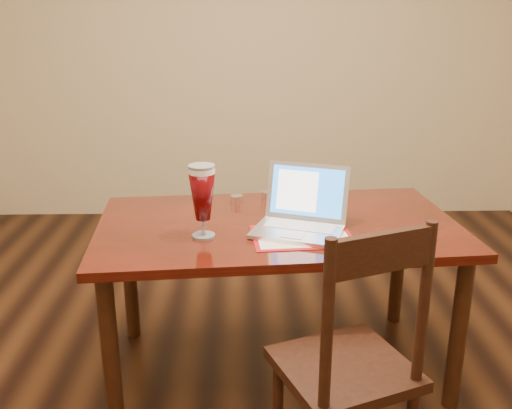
{
  "coord_description": "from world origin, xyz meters",
  "views": [
    {
      "loc": [
        -0.06,
        -2.1,
        1.62
      ],
      "look_at": [
        -0.01,
        0.19,
        0.85
      ],
      "focal_mm": 40.0,
      "sensor_mm": 36.0,
      "label": 1
    }
  ],
  "objects": [
    {
      "name": "dining_table",
      "position": [
        0.09,
        0.25,
        0.66
      ],
      "size": [
        1.65,
        1.02,
        1.05
      ],
      "rotation": [
        0.0,
        0.0,
        0.08
      ],
      "color": "#4E100A",
      "rests_on": "ground"
    },
    {
      "name": "ground",
      "position": [
        0.0,
        0.0,
        0.0
      ],
      "size": [
        5.0,
        5.0,
        0.0
      ],
      "primitive_type": "plane",
      "color": "black",
      "rests_on": "ground"
    },
    {
      "name": "dining_chair",
      "position": [
        0.3,
        -0.45,
        0.48
      ],
      "size": [
        0.55,
        0.54,
        1.02
      ],
      "rotation": [
        0.0,
        0.0,
        0.38
      ],
      "color": "black",
      "rests_on": "ground"
    }
  ]
}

